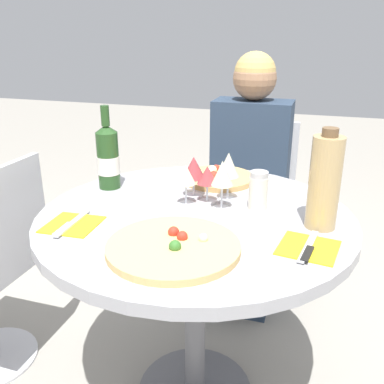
% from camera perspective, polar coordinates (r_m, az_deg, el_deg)
% --- Properties ---
extents(dining_table, '(1.00, 1.00, 0.74)m').
position_cam_1_polar(dining_table, '(1.41, 0.45, -7.13)').
color(dining_table, slate).
rests_on(dining_table, ground_plane).
extents(chair_behind_diner, '(0.41, 0.41, 0.85)m').
position_cam_1_polar(chair_behind_diner, '(2.24, 7.78, -1.94)').
color(chair_behind_diner, silver).
rests_on(chair_behind_diner, ground_plane).
extents(seated_diner, '(0.36, 0.41, 1.20)m').
position_cam_1_polar(seated_diner, '(2.08, 7.28, -0.10)').
color(seated_diner, '#28384C').
rests_on(seated_diner, ground_plane).
extents(pizza_large, '(0.35, 0.35, 0.04)m').
position_cam_1_polar(pizza_large, '(1.13, -2.47, -7.29)').
color(pizza_large, '#DBB26B').
rests_on(pizza_large, dining_table).
extents(pizza_small_far, '(0.27, 0.27, 0.05)m').
position_cam_1_polar(pizza_small_far, '(1.64, 3.47, 1.94)').
color(pizza_small_far, tan).
rests_on(pizza_small_far, dining_table).
extents(wine_bottle, '(0.08, 0.08, 0.30)m').
position_cam_1_polar(wine_bottle, '(1.57, -11.13, 4.58)').
color(wine_bottle, '#23471E').
rests_on(wine_bottle, dining_table).
extents(tall_carafe, '(0.09, 0.09, 0.29)m').
position_cam_1_polar(tall_carafe, '(1.27, 17.26, 1.26)').
color(tall_carafe, tan).
rests_on(tall_carafe, dining_table).
extents(sugar_shaker, '(0.06, 0.06, 0.13)m').
position_cam_1_polar(sugar_shaker, '(1.38, 8.83, 0.19)').
color(sugar_shaker, silver).
rests_on(sugar_shaker, dining_table).
extents(wine_glass_center, '(0.07, 0.07, 0.13)m').
position_cam_1_polar(wine_glass_center, '(1.41, 2.06, 2.15)').
color(wine_glass_center, silver).
rests_on(wine_glass_center, dining_table).
extents(wine_glass_front_left, '(0.06, 0.06, 0.14)m').
position_cam_1_polar(wine_glass_front_left, '(1.38, -0.82, 2.18)').
color(wine_glass_front_left, silver).
rests_on(wine_glass_front_left, dining_table).
extents(wine_glass_back_right, '(0.07, 0.07, 0.17)m').
position_cam_1_polar(wine_glass_back_right, '(1.43, 4.88, 3.52)').
color(wine_glass_back_right, silver).
rests_on(wine_glass_back_right, dining_table).
extents(wine_glass_back_left, '(0.08, 0.08, 0.14)m').
position_cam_1_polar(wine_glass_back_left, '(1.46, 0.23, 3.19)').
color(wine_glass_back_left, silver).
rests_on(wine_glass_back_left, dining_table).
extents(wine_glass_front_right, '(0.07, 0.07, 0.16)m').
position_cam_1_polar(wine_glass_front_right, '(1.35, 4.06, 2.38)').
color(wine_glass_front_right, silver).
rests_on(wine_glass_front_right, dining_table).
extents(place_setting_left, '(0.16, 0.19, 0.01)m').
position_cam_1_polar(place_setting_left, '(1.32, -15.73, -4.19)').
color(place_setting_left, yellow).
rests_on(place_setting_left, dining_table).
extents(place_setting_right, '(0.17, 0.19, 0.01)m').
position_cam_1_polar(place_setting_right, '(1.18, 15.23, -7.19)').
color(place_setting_right, yellow).
rests_on(place_setting_right, dining_table).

